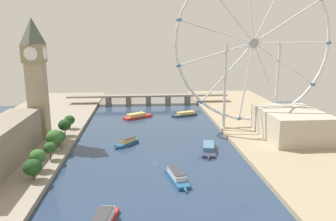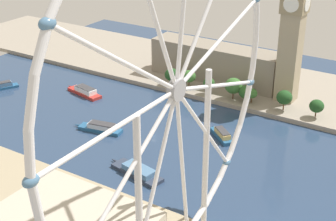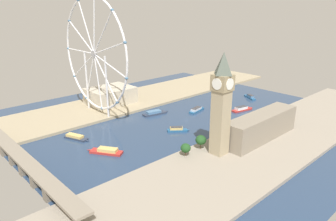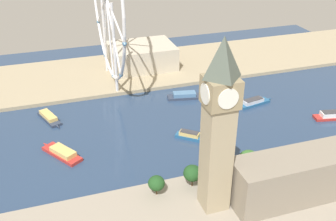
{
  "view_description": "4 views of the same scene",
  "coord_description": "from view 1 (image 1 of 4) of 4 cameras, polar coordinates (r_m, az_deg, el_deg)",
  "views": [
    {
      "loc": [
        -8.1,
        -200.76,
        78.94
      ],
      "look_at": [
        13.2,
        56.71,
        20.91
      ],
      "focal_mm": 34.77,
      "sensor_mm": 36.0,
      "label": 1
    },
    {
      "loc": [
        218.4,
        148.13,
        140.0
      ],
      "look_at": [
        0.2,
        9.79,
        19.27
      ],
      "focal_mm": 54.76,
      "sensor_mm": 36.0,
      "label": 2
    },
    {
      "loc": [
        -242.98,
        255.14,
        130.15
      ],
      "look_at": [
        0.96,
        28.32,
        17.3
      ],
      "focal_mm": 33.89,
      "sensor_mm": 36.0,
      "label": 3
    },
    {
      "loc": [
        -227.01,
        117.88,
        143.28
      ],
      "look_at": [
        -15.37,
        48.72,
        21.94
      ],
      "focal_mm": 42.09,
      "sensor_mm": 36.0,
      "label": 4
    }
  ],
  "objects": [
    {
      "name": "ferris_wheel",
      "position": [
        283.58,
        14.78,
        11.26
      ],
      "size": [
        133.53,
        3.2,
        137.84
      ],
      "color": "silver",
      "rests_on": "riverbank_right"
    },
    {
      "name": "riverside_hall",
      "position": [
        269.84,
        20.8,
        -2.22
      ],
      "size": [
        44.18,
        58.37,
        20.99
      ],
      "primitive_type": "cube",
      "color": "#BCB29E",
      "rests_on": "riverbank_right"
    },
    {
      "name": "tour_boat_5",
      "position": [
        187.53,
        1.62,
        -11.5
      ],
      "size": [
        12.32,
        31.48,
        5.35
      ],
      "rotation": [
        0.0,
        0.0,
        4.91
      ],
      "color": "#235684",
      "rests_on": "ground_plane"
    },
    {
      "name": "river_bridge",
      "position": [
        391.69,
        -3.47,
        2.28
      ],
      "size": [
        190.59,
        12.47,
        11.98
      ],
      "color": "gray",
      "rests_on": "ground_plane"
    },
    {
      "name": "tree_row_embankment",
      "position": [
        237.0,
        -19.28,
        -4.7
      ],
      "size": [
        12.03,
        112.52,
        14.6
      ],
      "color": "#513823",
      "rests_on": "riverbank_left"
    },
    {
      "name": "tour_boat_1",
      "position": [
        327.76,
        -5.38,
        -0.96
      ],
      "size": [
        32.28,
        23.77,
        5.09
      ],
      "rotation": [
        0.0,
        0.0,
        0.58
      ],
      "color": "#B22D28",
      "rests_on": "ground_plane"
    },
    {
      "name": "riverbank_right",
      "position": [
        242.76,
        23.34,
        -7.02
      ],
      "size": [
        90.0,
        520.0,
        3.0
      ],
      "primitive_type": "cube",
      "color": "tan",
      "rests_on": "ground_plane"
    },
    {
      "name": "ground_plane",
      "position": [
        215.87,
        -2.28,
        -8.8
      ],
      "size": [
        378.59,
        378.59,
        0.0
      ],
      "primitive_type": "plane",
      "color": "navy"
    },
    {
      "name": "clock_tower",
      "position": [
        261.63,
        -22.12,
        5.37
      ],
      "size": [
        15.68,
        15.68,
        90.21
      ],
      "color": "tan",
      "rests_on": "riverbank_left"
    },
    {
      "name": "tour_boat_2",
      "position": [
        247.22,
        -7.2,
        -5.52
      ],
      "size": [
        18.59,
        21.46,
        5.42
      ],
      "rotation": [
        0.0,
        0.0,
        4.03
      ],
      "color": "#235684",
      "rests_on": "ground_plane"
    },
    {
      "name": "tour_boat_4",
      "position": [
        234.59,
        7.13,
        -6.59
      ],
      "size": [
        14.67,
        35.66,
        4.86
      ],
      "rotation": [
        0.0,
        0.0,
        4.52
      ],
      "color": "#2D384C",
      "rests_on": "ground_plane"
    },
    {
      "name": "tour_boat_3",
      "position": [
        335.67,
        3.01,
        -0.63
      ],
      "size": [
        29.8,
        16.21,
        4.42
      ],
      "rotation": [
        0.0,
        0.0,
        3.51
      ],
      "color": "#2D384C",
      "rests_on": "ground_plane"
    }
  ]
}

